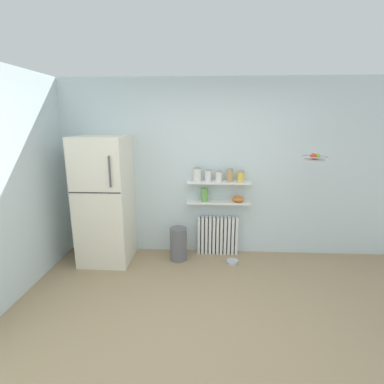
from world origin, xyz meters
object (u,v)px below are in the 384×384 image
(storage_jar_3, at_px, (230,175))
(shelf_bowl, at_px, (238,199))
(storage_jar_4, at_px, (241,176))
(refrigerator, at_px, (105,200))
(radiator, at_px, (218,235))
(vase, at_px, (204,195))
(hanging_fruit_basket, at_px, (315,157))
(pet_food_bowl, at_px, (232,262))
(storage_jar_0, at_px, (197,174))
(trash_bin, at_px, (178,244))
(storage_jar_1, at_px, (208,175))
(storage_jar_2, at_px, (219,176))

(storage_jar_3, height_order, shelf_bowl, storage_jar_3)
(storage_jar_4, bearing_deg, storage_jar_3, -180.00)
(refrigerator, height_order, radiator, refrigerator)
(vase, bearing_deg, shelf_bowl, 0.00)
(vase, bearing_deg, hanging_fruit_basket, -17.44)
(refrigerator, relative_size, pet_food_bowl, 10.72)
(pet_food_bowl, bearing_deg, hanging_fruit_basket, -7.39)
(storage_jar_0, height_order, storage_jar_4, storage_jar_0)
(hanging_fruit_basket, bearing_deg, trash_bin, 172.93)
(radiator, relative_size, hanging_fruit_basket, 1.95)
(storage_jar_3, relative_size, shelf_bowl, 1.05)
(shelf_bowl, distance_m, pet_food_bowl, 0.91)
(storage_jar_1, height_order, vase, storage_jar_1)
(refrigerator, height_order, storage_jar_2, refrigerator)
(shelf_bowl, xyz_separation_m, pet_food_bowl, (-0.08, -0.31, -0.86))
(storage_jar_2, height_order, storage_jar_3, storage_jar_3)
(storage_jar_0, relative_size, vase, 1.05)
(storage_jar_0, xyz_separation_m, hanging_fruit_basket, (1.49, -0.44, 0.32))
(refrigerator, relative_size, storage_jar_4, 11.18)
(pet_food_bowl, relative_size, hanging_fruit_basket, 0.54)
(storage_jar_1, bearing_deg, storage_jar_2, 0.00)
(refrigerator, bearing_deg, trash_bin, 1.41)
(storage_jar_4, distance_m, vase, 0.59)
(storage_jar_0, bearing_deg, refrigerator, -169.44)
(radiator, relative_size, storage_jar_4, 3.79)
(trash_bin, height_order, pet_food_bowl, trash_bin)
(trash_bin, xyz_separation_m, hanging_fruit_basket, (1.75, -0.22, 1.31))
(storage_jar_0, distance_m, vase, 0.32)
(storage_jar_1, bearing_deg, pet_food_bowl, -40.38)
(storage_jar_3, xyz_separation_m, storage_jar_4, (0.16, 0.00, -0.01))
(storage_jar_0, relative_size, hanging_fruit_basket, 0.65)
(storage_jar_4, height_order, pet_food_bowl, storage_jar_4)
(trash_bin, bearing_deg, storage_jar_0, 39.46)
(refrigerator, relative_size, storage_jar_1, 10.20)
(storage_jar_2, xyz_separation_m, vase, (-0.21, 0.00, -0.28))
(shelf_bowl, distance_m, hanging_fruit_basket, 1.20)
(shelf_bowl, bearing_deg, vase, 180.00)
(storage_jar_1, xyz_separation_m, hanging_fruit_basket, (1.33, -0.44, 0.33))
(storage_jar_0, distance_m, shelf_bowl, 0.70)
(storage_jar_4, bearing_deg, storage_jar_2, 180.00)
(storage_jar_1, relative_size, hanging_fruit_basket, 0.56)
(storage_jar_2, relative_size, vase, 0.83)
(shelf_bowl, height_order, hanging_fruit_basket, hanging_fruit_basket)
(radiator, distance_m, vase, 0.68)
(radiator, xyz_separation_m, storage_jar_4, (0.31, -0.03, 0.93))
(refrigerator, distance_m, pet_food_bowl, 2.02)
(radiator, xyz_separation_m, storage_jar_2, (0.00, -0.03, 0.93))
(storage_jar_0, relative_size, storage_jar_3, 1.08)
(storage_jar_1, xyz_separation_m, storage_jar_2, (0.16, 0.00, -0.01))
(refrigerator, relative_size, trash_bin, 3.67)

